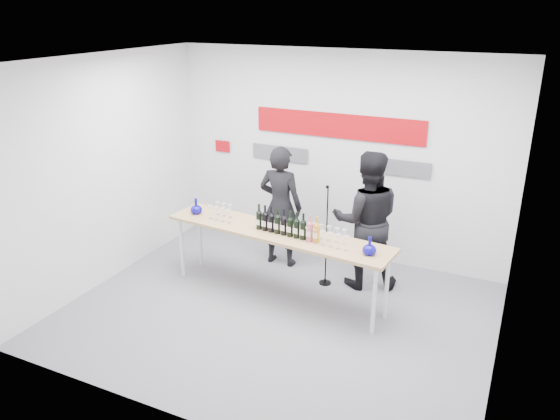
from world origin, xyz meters
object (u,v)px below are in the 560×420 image
(presenter_left, at_px, (281,206))
(mic_stand, at_px, (326,255))
(tasting_table, at_px, (277,236))
(presenter_right, at_px, (366,220))

(presenter_left, relative_size, mic_stand, 1.24)
(tasting_table, distance_m, mic_stand, 0.83)
(presenter_left, bearing_deg, mic_stand, 157.30)
(presenter_left, distance_m, presenter_right, 1.29)
(presenter_left, xyz_separation_m, presenter_right, (1.29, -0.12, 0.05))
(tasting_table, distance_m, presenter_left, 0.96)
(mic_stand, bearing_deg, presenter_left, 168.63)
(presenter_right, bearing_deg, presenter_left, -26.74)
(presenter_left, bearing_deg, presenter_right, 174.07)
(tasting_table, height_order, mic_stand, mic_stand)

